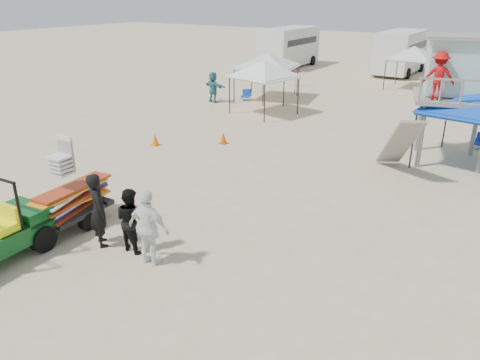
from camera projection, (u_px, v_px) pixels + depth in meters
The scene contains 17 objects.
ground at pixel (154, 266), 11.10m from camera, with size 140.00×140.00×0.00m, color beige.
surf_trailer at pixel (69, 195), 12.74m from camera, with size 1.44×2.50×2.24m.
man_left at pixel (99, 210), 11.72m from camera, with size 0.71×0.46×1.94m, color black.
man_mid at pixel (131, 220), 11.54m from camera, with size 0.80×0.62×1.65m, color black.
man_right at pixel (149, 228), 10.87m from camera, with size 1.10×0.46×1.88m, color white.
lifeguard_tower at pixel (458, 71), 16.93m from camera, with size 3.48×3.48×4.53m.
canopy_white_a at pixel (264, 64), 24.03m from camera, with size 3.29×3.29×3.17m.
canopy_white_b at pixel (267, 55), 27.46m from camera, with size 3.76×3.76×3.12m.
canopy_white_c at pixel (414, 48), 30.43m from camera, with size 2.87×2.87×3.17m.
umbrella_a at pixel (295, 80), 29.43m from camera, with size 1.95×1.98×1.79m, color #B32F13.
umbrella_b at pixel (290, 73), 31.52m from camera, with size 2.11×2.15×1.94m, color yellow.
cone_near at pixel (155, 140), 19.73m from camera, with size 0.34×0.34×0.50m, color orange.
cone_far at pixel (223, 138), 19.96m from camera, with size 0.34×0.34×0.50m, color #DE5807.
beach_chair_a at pixel (246, 95), 28.05m from camera, with size 0.73×0.84×0.64m.
rv_far_left at pixel (289, 45), 39.82m from camera, with size 2.64×6.80×3.25m.
rv_mid_left at pixel (401, 50), 36.45m from camera, with size 2.65×6.50×3.25m.
distant_beachgoers at pixel (331, 105), 22.88m from camera, with size 20.48×2.70×1.86m.
Camera 1 is at (6.90, -6.88, 6.05)m, focal length 35.00 mm.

